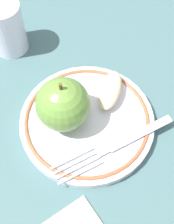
# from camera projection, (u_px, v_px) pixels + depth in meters

# --- Properties ---
(ground_plane) EXTENTS (2.00, 2.00, 0.00)m
(ground_plane) POSITION_uv_depth(u_px,v_px,m) (94.00, 111.00, 0.49)
(ground_plane) COLOR #3D5D5F
(plate) EXTENTS (0.20, 0.20, 0.02)m
(plate) POSITION_uv_depth(u_px,v_px,m) (87.00, 121.00, 0.47)
(plate) COLOR silver
(plate) RESTS_ON ground_plane
(apple_red_whole) EXTENTS (0.08, 0.08, 0.09)m
(apple_red_whole) POSITION_uv_depth(u_px,v_px,m) (63.00, 104.00, 0.43)
(apple_red_whole) COLOR olive
(apple_red_whole) RESTS_ON plate
(apple_slice_front) EXTENTS (0.06, 0.08, 0.02)m
(apple_slice_front) POSITION_uv_depth(u_px,v_px,m) (110.00, 90.00, 0.48)
(apple_slice_front) COLOR beige
(apple_slice_front) RESTS_ON plate
(fork) EXTENTS (0.19, 0.06, 0.00)m
(fork) POSITION_uv_depth(u_px,v_px,m) (118.00, 144.00, 0.44)
(fork) COLOR silver
(fork) RESTS_ON plate
(drinking_glass) EXTENTS (0.06, 0.06, 0.09)m
(drinking_glass) POSITION_uv_depth(u_px,v_px,m) (7.00, 28.00, 0.52)
(drinking_glass) COLOR silver
(drinking_glass) RESTS_ON ground_plane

